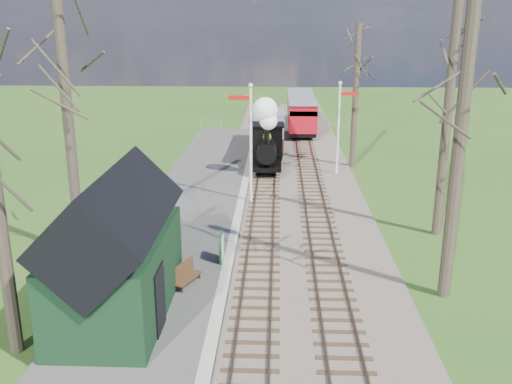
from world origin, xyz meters
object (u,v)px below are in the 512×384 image
coach (269,130)px  sign_board (222,247)px  semaphore_near (249,135)px  red_carriage_a (302,116)px  locomotive (267,139)px  red_carriage_b (300,106)px  person (164,280)px  station_shed (116,253)px  bench (185,274)px  semaphore_far (340,121)px

coach → sign_board: 20.27m
semaphore_near → red_carriage_a: 18.59m
locomotive → coach: size_ratio=0.62×
red_carriage_a → sign_board: red_carriage_a is taller
red_carriage_b → person: (-5.65, -34.76, -0.73)m
locomotive → coach: (0.01, 6.07, -0.58)m
locomotive → sign_board: bearing=-95.8°
semaphore_near → red_carriage_a: (3.37, 18.18, -1.99)m
station_shed → coach: size_ratio=0.84×
person → locomotive: bearing=-29.5°
red_carriage_b → sign_board: (-4.06, -31.50, -0.87)m
coach → red_carriage_b: (2.60, 11.30, 0.05)m
station_shed → red_carriage_b: station_shed is taller
red_carriage_a → red_carriage_b: (0.00, 5.50, 0.00)m
red_carriage_b → bench: (-5.16, -33.57, -1.06)m
red_carriage_b → bench: bearing=-98.7°
coach → red_carriage_a: 6.35m
coach → bench: size_ratio=5.14×
locomotive → red_carriage_b: (2.61, 17.36, -0.53)m
locomotive → person: locomotive is taller
station_shed → semaphore_near: bearing=73.6°
semaphore_near → sign_board: bearing=-95.0°
semaphore_near → coach: size_ratio=0.82×
sign_board → person: 3.63m
coach → bench: bearing=-96.6°
sign_board → bench: sign_board is taller
locomotive → person: bearing=-99.9°
station_shed → red_carriage_a: size_ratio=1.11×
red_carriage_b → person: bearing=-99.2°
red_carriage_a → semaphore_far: bearing=-81.7°
red_carriage_b → person: 35.22m
semaphore_far → bench: (-6.93, -15.89, -2.77)m
station_shed → sign_board: station_shed is taller
locomotive → sign_board: locomotive is taller
station_shed → semaphore_far: 20.01m
semaphore_far → bench: 17.56m
bench → station_shed: bearing=-129.4°
station_shed → sign_board: 5.27m
sign_board → bench: (-1.10, -2.07, -0.19)m
semaphore_near → semaphore_far: bearing=49.4°
coach → person: bearing=-97.4°
locomotive → semaphore_far: bearing=-4.1°
station_shed → person: bearing=36.4°
coach → red_carriage_a: (2.60, 5.80, 0.05)m
red_carriage_a → bench: size_ratio=3.86×
locomotive → red_carriage_a: size_ratio=0.83×
locomotive → person: size_ratio=3.33×
locomotive → person: 17.70m
semaphore_far → red_carriage_a: 12.42m
locomotive → bench: locomotive is taller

